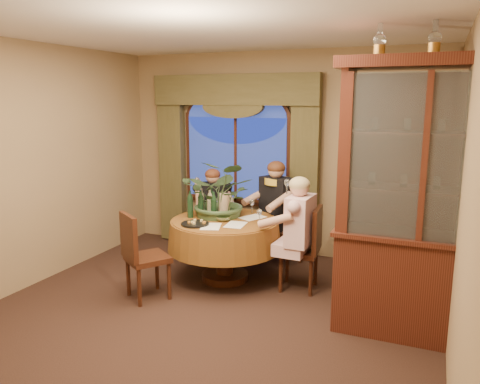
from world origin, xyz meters
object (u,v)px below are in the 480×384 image
at_px(stoneware_vase, 224,205).
at_px(person_back, 213,212).
at_px(oil_lamp_left, 380,36).
at_px(oil_lamp_center, 435,34).
at_px(chair_back, 218,223).
at_px(wine_bottle_5, 190,204).
at_px(wine_bottle_3, 214,205).
at_px(wine_bottle_4, 210,203).
at_px(chair_back_right, 282,228).
at_px(person_scarf, 277,212).
at_px(centerpiece_plant, 222,168).
at_px(olive_bowl, 223,219).
at_px(china_cabinet, 422,202).
at_px(wine_bottle_2, 212,201).
at_px(chair_front_left, 148,256).
at_px(person_pink, 300,236).
at_px(dining_table, 225,250).
at_px(chair_right, 299,249).
at_px(wine_bottle_1, 201,204).
at_px(wine_bottle_0, 202,201).

bearing_deg(stoneware_vase, person_back, 126.33).
distance_m(oil_lamp_left, person_back, 3.33).
height_order(oil_lamp_center, chair_back, oil_lamp_center).
distance_m(oil_lamp_left, wine_bottle_5, 2.83).
bearing_deg(wine_bottle_3, wine_bottle_4, 136.50).
height_order(chair_back, stoneware_vase, stoneware_vase).
bearing_deg(chair_back_right, person_scarf, 48.43).
relative_size(chair_back_right, wine_bottle_4, 2.91).
height_order(chair_back, centerpiece_plant, centerpiece_plant).
bearing_deg(olive_bowl, centerpiece_plant, 117.21).
height_order(china_cabinet, person_scarf, china_cabinet).
height_order(wine_bottle_2, wine_bottle_3, same).
distance_m(oil_lamp_center, wine_bottle_2, 3.12).
xyz_separation_m(person_back, wine_bottle_5, (0.10, -0.83, 0.30)).
height_order(person_back, olive_bowl, person_back).
distance_m(chair_front_left, person_back, 1.57).
height_order(chair_front_left, person_pink, person_pink).
distance_m(dining_table, person_scarf, 0.96).
height_order(centerpiece_plant, wine_bottle_3, centerpiece_plant).
xyz_separation_m(stoneware_vase, wine_bottle_5, (-0.36, -0.19, 0.02)).
distance_m(chair_right, person_back, 1.59).
relative_size(oil_lamp_center, chair_back_right, 0.35).
distance_m(chair_back, wine_bottle_5, 0.91).
xyz_separation_m(person_scarf, olive_bowl, (-0.37, -0.88, 0.09)).
relative_size(stoneware_vase, olive_bowl, 1.66).
distance_m(oil_lamp_center, wine_bottle_3, 2.95).
distance_m(olive_bowl, wine_bottle_2, 0.42).
xyz_separation_m(stoneware_vase, olive_bowl, (0.07, -0.19, -0.12)).
height_order(wine_bottle_3, wine_bottle_5, same).
bearing_deg(dining_table, person_back, 124.71).
height_order(wine_bottle_1, wine_bottle_3, same).
relative_size(dining_table, wine_bottle_2, 4.13).
bearing_deg(wine_bottle_4, wine_bottle_0, 161.54).
bearing_deg(olive_bowl, oil_lamp_left, -15.40).
bearing_deg(wine_bottle_0, olive_bowl, -25.59).
distance_m(chair_back_right, person_back, 1.00).
bearing_deg(china_cabinet, chair_front_left, -174.45).
bearing_deg(oil_lamp_left, centerpiece_plant, 159.33).
bearing_deg(dining_table, wine_bottle_0, 162.12).
distance_m(chair_back_right, person_scarf, 0.22).
height_order(oil_lamp_left, stoneware_vase, oil_lamp_left).
bearing_deg(olive_bowl, person_pink, 0.79).
bearing_deg(person_scarf, chair_right, 149.71).
xyz_separation_m(oil_lamp_left, chair_front_left, (-2.29, -0.27, -2.21)).
relative_size(person_pink, wine_bottle_2, 4.06).
bearing_deg(stoneware_vase, china_cabinet, -16.55).
distance_m(stoneware_vase, wine_bottle_1, 0.29).
height_order(person_scarf, wine_bottle_5, person_scarf).
height_order(wine_bottle_0, wine_bottle_1, same).
relative_size(chair_front_left, person_pink, 0.72).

